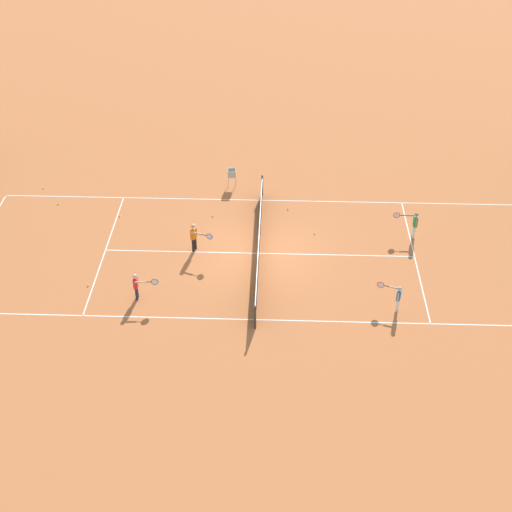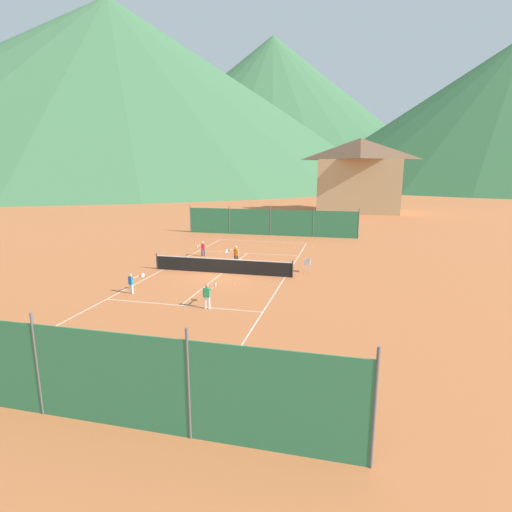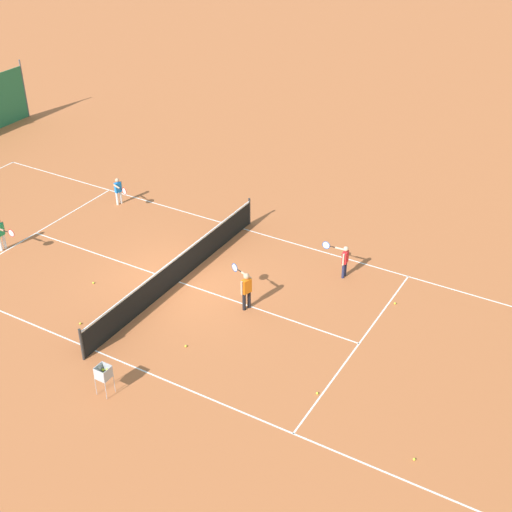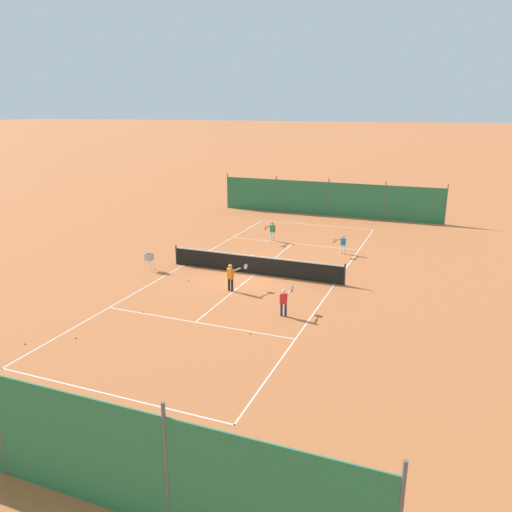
# 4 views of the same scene
# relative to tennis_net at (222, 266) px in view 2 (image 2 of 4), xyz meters

# --- Properties ---
(ground_plane) EXTENTS (600.00, 600.00, 0.00)m
(ground_plane) POSITION_rel_tennis_net_xyz_m (0.00, 0.00, -0.50)
(ground_plane) COLOR #BC6638
(court_line_markings) EXTENTS (8.25, 23.85, 0.01)m
(court_line_markings) POSITION_rel_tennis_net_xyz_m (0.00, 0.00, -0.50)
(court_line_markings) COLOR white
(court_line_markings) RESTS_ON ground
(tennis_net) EXTENTS (9.18, 0.08, 1.06)m
(tennis_net) POSITION_rel_tennis_net_xyz_m (0.00, 0.00, 0.00)
(tennis_net) COLOR #2D2D2D
(tennis_net) RESTS_ON ground
(windscreen_fence_far) EXTENTS (17.28, 0.08, 2.90)m
(windscreen_fence_far) POSITION_rel_tennis_net_xyz_m (-0.00, 15.50, 0.81)
(windscreen_fence_far) COLOR #2D754C
(windscreen_fence_far) RESTS_ON ground
(windscreen_fence_near) EXTENTS (17.28, 0.08, 2.90)m
(windscreen_fence_near) POSITION_rel_tennis_net_xyz_m (-0.00, -15.50, 0.81)
(windscreen_fence_near) COLOR #2D754C
(windscreen_fence_near) RESTS_ON ground
(player_far_service) EXTENTS (0.61, 0.89, 1.10)m
(player_far_service) POSITION_rel_tennis_net_xyz_m (-3.33, -5.20, 0.15)
(player_far_service) COLOR white
(player_far_service) RESTS_ON ground
(player_near_baseline) EXTENTS (0.73, 0.97, 1.29)m
(player_near_baseline) POSITION_rel_tennis_net_xyz_m (0.13, 2.65, 0.25)
(player_near_baseline) COLOR black
(player_near_baseline) RESTS_ON ground
(player_far_baseline) EXTENTS (0.39, 0.98, 1.15)m
(player_far_baseline) POSITION_rel_tennis_net_xyz_m (-3.04, 4.49, 0.18)
(player_far_baseline) COLOR #23284C
(player_far_baseline) RESTS_ON ground
(player_near_service) EXTENTS (0.41, 1.02, 1.22)m
(player_near_service) POSITION_rel_tennis_net_xyz_m (1.43, -6.49, 0.21)
(player_near_service) COLOR white
(player_near_service) RESTS_ON ground
(tennis_ball_alley_right) EXTENTS (0.07, 0.07, 0.07)m
(tennis_ball_alley_right) POSITION_rel_tennis_net_xyz_m (-2.38, 6.59, -0.47)
(tennis_ball_alley_right) COLOR #CCE033
(tennis_ball_alley_right) RESTS_ON ground
(tennis_ball_near_corner) EXTENTS (0.07, 0.07, 0.07)m
(tennis_ball_near_corner) POSITION_rel_tennis_net_xyz_m (4.75, 10.33, -0.47)
(tennis_ball_near_corner) COLOR #CCE033
(tennis_ball_near_corner) RESTS_ON ground
(tennis_ball_by_net_right) EXTENTS (0.07, 0.07, 0.07)m
(tennis_ball_by_net_right) POSITION_rel_tennis_net_xyz_m (3.42, 9.27, -0.47)
(tennis_ball_by_net_right) COLOR #CCE033
(tennis_ball_by_net_right) RESTS_ON ground
(tennis_ball_by_net_left) EXTENTS (0.07, 0.07, 0.07)m
(tennis_ball_by_net_left) POSITION_rel_tennis_net_xyz_m (2.53, 6.28, -0.47)
(tennis_ball_by_net_left) COLOR #CCE033
(tennis_ball_by_net_left) RESTS_ON ground
(tennis_ball_far_corner) EXTENTS (0.07, 0.07, 0.07)m
(tennis_ball_far_corner) POSITION_rel_tennis_net_xyz_m (2.66, 2.15, -0.47)
(tennis_ball_far_corner) COLOR #CCE033
(tennis_ball_far_corner) RESTS_ON ground
(tennis_ball_alley_left) EXTENTS (0.07, 0.07, 0.07)m
(tennis_ball_alley_left) POSITION_rel_tennis_net_xyz_m (1.49, -2.34, -0.47)
(tennis_ball_alley_left) COLOR #CCE033
(tennis_ball_alley_left) RESTS_ON ground
(tennis_ball_mid_court) EXTENTS (0.07, 0.07, 0.07)m
(tennis_ball_mid_court) POSITION_rel_tennis_net_xyz_m (3.37, -1.20, -0.47)
(tennis_ball_mid_court) COLOR #CCE033
(tennis_ball_mid_court) RESTS_ON ground
(ball_hopper) EXTENTS (0.36, 0.36, 0.89)m
(ball_hopper) POSITION_rel_tennis_net_xyz_m (5.30, 1.44, 0.16)
(ball_hopper) COLOR #B7B7BC
(ball_hopper) RESTS_ON ground
(alpine_chalet) EXTENTS (13.00, 10.00, 11.20)m
(alpine_chalet) POSITION_rel_tennis_net_xyz_m (8.70, 41.41, 5.32)
(alpine_chalet) COLOR tan
(alpine_chalet) RESTS_ON ground
(mountain_west_ridge) EXTENTS (195.55, 195.55, 77.97)m
(mountain_west_ridge) POSITION_rel_tennis_net_xyz_m (-38.33, 208.96, 38.49)
(mountain_west_ridge) COLOR #3D6B42
(mountain_west_ridge) RESTS_ON ground
(mountain_east_ridge) EXTENTS (255.87, 255.87, 81.99)m
(mountain_east_ridge) POSITION_rel_tennis_net_xyz_m (-102.66, 152.66, 40.49)
(mountain_east_ridge) COLOR #3D6B42
(mountain_east_ridge) RESTS_ON ground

